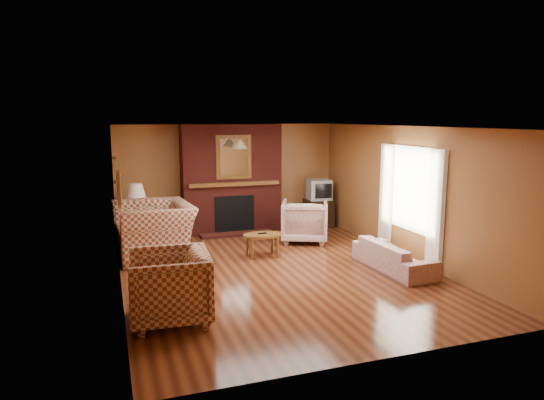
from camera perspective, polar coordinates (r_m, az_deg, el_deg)
name	(u,v)px	position (r m, az deg, el deg)	size (l,w,h in m)	color
floor	(276,270)	(8.28, 0.45, -8.25)	(6.50, 6.50, 0.00)	#421D0E
ceiling	(276,127)	(7.87, 0.48, 8.60)	(6.50, 6.50, 0.00)	silver
wall_back	(229,177)	(11.08, -5.12, 2.67)	(6.50, 6.50, 0.00)	#945F2E
wall_front	(381,251)	(5.11, 12.70, -5.91)	(6.50, 6.50, 0.00)	#945F2E
wall_left	(117,210)	(7.55, -17.74, -1.08)	(6.50, 6.50, 0.00)	#945F2E
wall_right	(406,193)	(9.12, 15.46, 0.83)	(6.50, 6.50, 0.00)	#945F2E
fireplace	(232,180)	(10.82, -4.79, 2.41)	(2.20, 0.82, 2.40)	#511711
window_right	(410,199)	(8.94, 15.90, 0.16)	(0.10, 1.85, 2.00)	beige
bookshelf	(117,166)	(9.37, -17.82, 3.82)	(0.09, 0.55, 0.71)	brown
botanical_print	(119,189)	(7.20, -17.56, 1.24)	(0.05, 0.40, 0.50)	brown
pendant_light	(239,144)	(10.09, -3.89, 6.56)	(0.36, 0.36, 0.48)	black
plaid_loveseat	(154,230)	(9.25, -13.72, -3.42)	(1.52, 1.33, 0.99)	maroon
plaid_armchair	(169,287)	(6.31, -11.98, -9.93)	(0.97, 1.00, 0.91)	maroon
floral_sofa	(394,256)	(8.49, 14.17, -6.40)	(1.66, 0.65, 0.48)	beige
floral_armchair	(305,221)	(10.06, 3.86, -2.49)	(0.92, 0.94, 0.86)	beige
coffee_table	(262,237)	(8.94, -1.14, -4.42)	(0.73, 0.45, 0.46)	brown
side_table	(137,231)	(10.15, -15.56, -3.48)	(0.45, 0.45, 0.60)	brown
table_lamp	(136,198)	(10.02, -15.73, 0.22)	(0.40, 0.40, 0.66)	white
tv_stand	(319,213)	(11.46, 5.50, -1.53)	(0.60, 0.54, 0.65)	black
crt_tv	(319,189)	(11.36, 5.55, 1.24)	(0.57, 0.57, 0.47)	#9B9EA2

